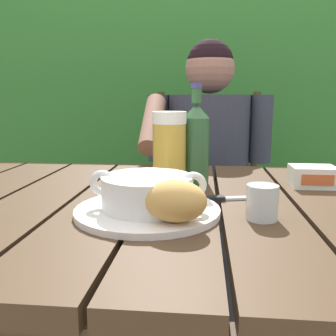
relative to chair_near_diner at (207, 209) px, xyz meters
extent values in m
cube|color=#452F1E|center=(-0.38, -0.86, 0.26)|extent=(0.15, 0.84, 0.04)
cube|color=#452F1E|center=(-0.22, -0.86, 0.26)|extent=(0.15, 0.84, 0.04)
cube|color=#452F1E|center=(-0.07, -0.86, 0.26)|extent=(0.15, 0.84, 0.04)
cube|color=#452F1E|center=(0.09, -0.86, 0.26)|extent=(0.15, 0.84, 0.04)
cube|color=#452F1E|center=(0.25, -0.86, 0.26)|extent=(0.15, 0.84, 0.04)
cube|color=#452F1E|center=(-0.07, -0.47, 0.21)|extent=(1.37, 0.03, 0.08)
cube|color=#452F1E|center=(-0.73, -0.48, -0.12)|extent=(0.06, 0.06, 0.73)
cube|color=#306F2D|center=(-0.07, 0.73, 0.36)|extent=(3.72, 0.60, 1.68)
cylinder|color=#4C3823|center=(-1.21, 0.88, 0.17)|extent=(0.10, 0.10, 1.30)
sphere|color=#306F2D|center=(-1.21, 0.88, 1.07)|extent=(0.81, 0.81, 0.81)
cylinder|color=#4C3823|center=(-1.16, 0.88, 0.28)|extent=(0.10, 0.10, 1.53)
cylinder|color=#4C3823|center=(0.38, 0.88, 0.33)|extent=(0.10, 0.10, 1.63)
cylinder|color=#45391C|center=(0.23, -0.28, -0.26)|extent=(0.04, 0.04, 0.44)
cylinder|color=#45391C|center=(-0.23, -0.28, -0.26)|extent=(0.04, 0.04, 0.44)
cylinder|color=#45391C|center=(0.23, 0.15, -0.26)|extent=(0.04, 0.04, 0.44)
cylinder|color=#45391C|center=(-0.23, 0.15, -0.26)|extent=(0.04, 0.04, 0.44)
cube|color=#45391C|center=(0.00, -0.06, -0.03)|extent=(0.49, 0.46, 0.02)
cylinder|color=#45391C|center=(0.23, 0.15, 0.24)|extent=(0.04, 0.04, 0.57)
cylinder|color=#45391C|center=(-0.23, 0.15, 0.24)|extent=(0.04, 0.04, 0.57)
cube|color=#45391C|center=(0.00, 0.15, 0.16)|extent=(0.45, 0.02, 0.04)
cube|color=#45391C|center=(0.00, 0.15, 0.30)|extent=(0.45, 0.02, 0.04)
cube|color=#45391C|center=(0.00, 0.15, 0.44)|extent=(0.45, 0.02, 0.04)
cylinder|color=#363949|center=(0.08, -0.36, -0.26)|extent=(0.11, 0.11, 0.45)
cylinder|color=#363949|center=(0.08, -0.26, 0.03)|extent=(0.13, 0.40, 0.13)
cylinder|color=#363949|center=(-0.09, -0.36, -0.26)|extent=(0.11, 0.11, 0.45)
cylinder|color=#363949|center=(-0.09, -0.26, 0.03)|extent=(0.13, 0.40, 0.13)
cylinder|color=#363949|center=(0.00, -0.16, 0.27)|extent=(0.32, 0.32, 0.49)
sphere|color=#9C6B5B|center=(0.00, -0.16, 0.61)|extent=(0.19, 0.19, 0.19)
sphere|color=black|center=(0.00, -0.16, 0.63)|extent=(0.18, 0.18, 0.18)
cylinder|color=#363949|center=(0.20, -0.18, 0.38)|extent=(0.08, 0.08, 0.26)
cylinder|color=#363949|center=(-0.20, -0.18, 0.38)|extent=(0.08, 0.08, 0.26)
cylinder|color=#9C6B5B|center=(-0.20, -0.34, 0.41)|extent=(0.07, 0.25, 0.21)
cylinder|color=white|center=(-0.12, -0.96, 0.29)|extent=(0.28, 0.28, 0.01)
cylinder|color=white|center=(-0.12, -0.96, 0.32)|extent=(0.17, 0.17, 0.06)
cylinder|color=#A54120|center=(-0.12, -0.96, 0.34)|extent=(0.15, 0.15, 0.01)
torus|color=white|center=(-0.21, -0.96, 0.34)|extent=(0.05, 0.01, 0.05)
torus|color=white|center=(-0.04, -0.96, 0.34)|extent=(0.05, 0.01, 0.05)
ellipsoid|color=tan|center=(-0.06, -1.04, 0.33)|extent=(0.11, 0.09, 0.07)
cylinder|color=gold|center=(-0.10, -0.74, 0.36)|extent=(0.08, 0.08, 0.16)
cylinder|color=white|center=(-0.10, -0.74, 0.45)|extent=(0.08, 0.08, 0.03)
cylinder|color=#2F5B33|center=(-0.04, -0.70, 0.37)|extent=(0.07, 0.07, 0.17)
cone|color=#2F5B33|center=(-0.04, -0.70, 0.47)|extent=(0.07, 0.07, 0.04)
cylinder|color=#2F5B33|center=(-0.04, -0.70, 0.50)|extent=(0.03, 0.03, 0.04)
cylinder|color=#443C82|center=(-0.04, -0.70, 0.53)|extent=(0.03, 0.03, 0.01)
cylinder|color=silver|center=(0.09, -0.98, 0.31)|extent=(0.06, 0.06, 0.06)
cube|color=white|center=(0.25, -0.71, 0.31)|extent=(0.11, 0.08, 0.05)
cube|color=#D05B2F|center=(0.25, -0.75, 0.31)|extent=(0.08, 0.00, 0.03)
cube|color=silver|center=(0.05, -0.85, 0.28)|extent=(0.11, 0.04, 0.00)
cube|color=black|center=(0.00, -0.86, 0.29)|extent=(0.06, 0.03, 0.01)
camera|label=1|loc=(-0.02, -1.63, 0.50)|focal=39.14mm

